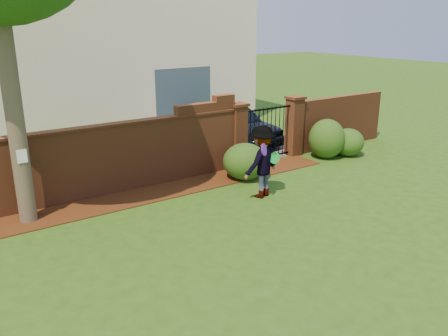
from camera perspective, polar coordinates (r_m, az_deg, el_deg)
ground at (r=9.45m, az=4.25°, el=-8.38°), size 80.00×80.00×0.01m
mulch_bed at (r=11.61m, az=-9.86°, el=-3.39°), size 11.10×1.08×0.03m
brick_wall at (r=11.55m, az=-16.26°, el=0.82°), size 8.70×0.31×2.16m
brick_wall_return at (r=16.31m, az=13.73°, el=5.56°), size 4.00×0.25×1.70m
pillar_left at (r=13.50m, az=1.69°, el=4.06°), size 0.50×0.50×1.88m
pillar_right at (r=14.88m, az=8.56°, el=5.15°), size 0.50×0.50×1.88m
iron_gate at (r=14.19m, az=5.28°, el=4.24°), size 1.78×0.03×1.60m
driveway at (r=17.56m, az=-3.18°, el=4.06°), size 3.20×8.00×0.01m
house at (r=19.66m, az=-16.13°, el=14.19°), size 12.40×6.40×6.30m
car at (r=16.23m, az=1.84°, el=5.39°), size 1.87×4.09×1.36m
paper_notice at (r=10.29m, az=-23.45°, el=1.33°), size 0.20×0.01×0.28m
shrub_left at (r=12.57m, az=2.59°, el=0.81°), size 1.20×1.20×0.98m
shrub_middle at (r=14.82m, az=12.43°, el=3.52°), size 1.12×1.12×1.23m
shrub_right at (r=15.26m, az=14.92°, el=3.06°), size 0.99×0.99×0.88m
man at (r=11.20m, az=4.75°, el=0.73°), size 1.27×0.91×1.77m
frisbee_purple at (r=10.63m, az=4.91°, el=2.25°), size 0.29×0.23×0.29m
frisbee_green at (r=11.23m, az=6.18°, el=1.25°), size 0.29×0.11×0.29m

